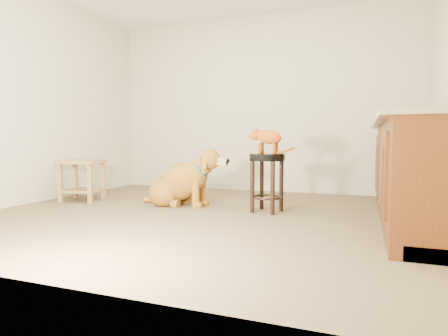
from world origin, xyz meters
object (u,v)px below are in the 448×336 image
at_px(side_table, 82,174).
at_px(tabby_kitten, 266,138).
at_px(wood_stool, 396,177).
at_px(golden_retriever, 182,183).
at_px(padded_stool, 267,171).

xyz_separation_m(side_table, tabby_kitten, (2.34, 0.07, 0.44)).
bearing_deg(tabby_kitten, wood_stool, 34.12).
bearing_deg(side_table, wood_stool, 9.95).
relative_size(wood_stool, side_table, 1.16).
height_order(golden_retriever, tabby_kitten, tabby_kitten).
distance_m(padded_stool, side_table, 2.35).
height_order(padded_stool, wood_stool, wood_stool).
distance_m(padded_stool, golden_retriever, 1.03).
xyz_separation_m(padded_stool, wood_stool, (1.27, 0.57, -0.08)).
bearing_deg(wood_stool, golden_retriever, -167.33).
xyz_separation_m(side_table, golden_retriever, (1.33, 0.12, -0.07)).
bearing_deg(golden_retriever, wood_stool, 13.14).
relative_size(side_table, tabby_kitten, 1.21).
bearing_deg(golden_retriever, side_table, -174.39).
distance_m(golden_retriever, tabby_kitten, 1.13).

